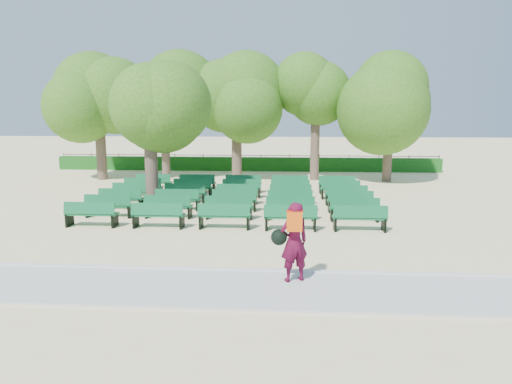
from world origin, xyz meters
The scene contains 9 objects.
ground centered at (0.00, 0.00, 0.00)m, with size 120.00×120.00×0.00m, color beige.
paving centered at (0.00, -7.40, 0.03)m, with size 30.00×2.20×0.06m, color beige.
curb centered at (0.00, -6.25, 0.05)m, with size 30.00×0.12×0.10m, color silver.
hedge centered at (0.00, 14.00, 0.45)m, with size 26.00×0.70×0.90m, color #175818.
fence centered at (0.00, 14.40, 0.00)m, with size 26.00×0.10×1.02m, color black, non-canonical shape.
tree_line centered at (0.00, 10.00, 0.00)m, with size 21.80×6.80×7.04m, color #3C6E1D, non-canonical shape.
bench_array centered at (0.70, 1.65, 0.09)m, with size 1.78×0.63×1.11m.
tree_among centered at (-2.75, 1.39, 3.99)m, with size 4.19×4.19×5.91m.
person centered at (2.95, -6.89, 1.01)m, with size 0.92×0.67×1.83m.
Camera 1 is at (2.80, -16.86, 3.84)m, focal length 32.00 mm.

